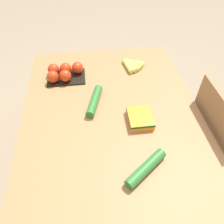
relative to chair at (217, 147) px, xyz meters
name	(u,v)px	position (x,y,z in m)	size (l,w,h in m)	color
ground_plane	(112,178)	(-0.11, -0.65, -0.47)	(12.00, 12.00, 0.00)	gray
dining_table	(112,126)	(-0.11, -0.65, 0.17)	(1.36, 0.98, 0.72)	#9E7044
chair	(217,147)	(0.00, 0.00, 0.00)	(0.43, 0.41, 0.90)	#8E6642
banana_bunch	(131,65)	(-0.55, -0.46, 0.27)	(0.16, 0.15, 0.03)	brown
tomato_pack	(64,73)	(-0.48, -0.91, 0.30)	(0.16, 0.24, 0.08)	black
carrot_bag	(140,118)	(-0.05, -0.51, 0.28)	(0.15, 0.13, 0.04)	orange
cucumber_near	(146,168)	(0.24, -0.54, 0.28)	(0.18, 0.21, 0.05)	#2D702D
cucumber_far	(95,101)	(-0.22, -0.74, 0.28)	(0.23, 0.11, 0.05)	#2D702D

